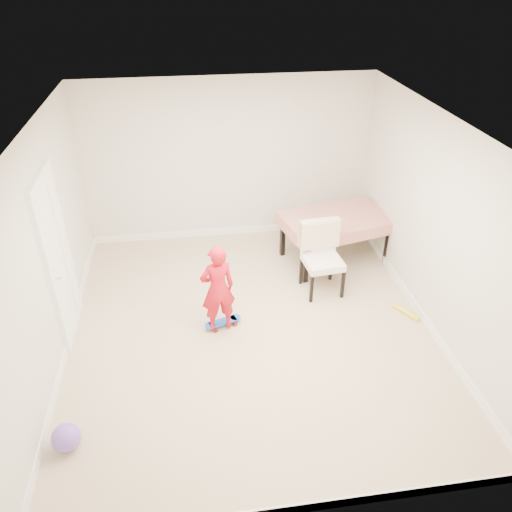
{
  "coord_description": "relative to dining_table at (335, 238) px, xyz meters",
  "views": [
    {
      "loc": [
        -0.65,
        -4.9,
        4.14
      ],
      "look_at": [
        0.1,
        0.2,
        0.95
      ],
      "focal_mm": 35.0,
      "sensor_mm": 36.0,
      "label": 1
    }
  ],
  "objects": [
    {
      "name": "ground",
      "position": [
        -1.5,
        -1.47,
        -0.37
      ],
      "size": [
        5.0,
        5.0,
        0.0
      ],
      "primitive_type": "plane",
      "color": "tan",
      "rests_on": "ground"
    },
    {
      "name": "ceiling",
      "position": [
        -1.5,
        -1.47,
        2.21
      ],
      "size": [
        4.5,
        5.0,
        0.04
      ],
      "primitive_type": "cube",
      "color": "white",
      "rests_on": "wall_back"
    },
    {
      "name": "wall_back",
      "position": [
        -1.5,
        1.01,
        0.93
      ],
      "size": [
        4.5,
        0.04,
        2.6
      ],
      "primitive_type": "cube",
      "color": "beige",
      "rests_on": "ground"
    },
    {
      "name": "wall_front",
      "position": [
        -1.5,
        -3.95,
        0.93
      ],
      "size": [
        4.5,
        0.04,
        2.6
      ],
      "primitive_type": "cube",
      "color": "beige",
      "rests_on": "ground"
    },
    {
      "name": "wall_left",
      "position": [
        -3.73,
        -1.47,
        0.93
      ],
      "size": [
        0.04,
        5.0,
        2.6
      ],
      "primitive_type": "cube",
      "color": "beige",
      "rests_on": "ground"
    },
    {
      "name": "wall_right",
      "position": [
        0.73,
        -1.47,
        0.93
      ],
      "size": [
        0.04,
        5.0,
        2.6
      ],
      "primitive_type": "cube",
      "color": "beige",
      "rests_on": "ground"
    },
    {
      "name": "door",
      "position": [
        -3.72,
        -1.17,
        0.66
      ],
      "size": [
        0.11,
        0.94,
        2.11
      ],
      "primitive_type": "cube",
      "color": "white",
      "rests_on": "ground"
    },
    {
      "name": "baseboard_back",
      "position": [
        -1.5,
        1.02,
        -0.31
      ],
      "size": [
        4.5,
        0.02,
        0.12
      ],
      "primitive_type": "cube",
      "color": "white",
      "rests_on": "ground"
    },
    {
      "name": "baseboard_front",
      "position": [
        -1.5,
        -3.96,
        -0.31
      ],
      "size": [
        4.5,
        0.02,
        0.12
      ],
      "primitive_type": "cube",
      "color": "white",
      "rests_on": "ground"
    },
    {
      "name": "baseboard_left",
      "position": [
        -3.74,
        -1.47,
        -0.31
      ],
      "size": [
        0.02,
        5.0,
        0.12
      ],
      "primitive_type": "cube",
      "color": "white",
      "rests_on": "ground"
    },
    {
      "name": "baseboard_right",
      "position": [
        0.74,
        -1.47,
        -0.31
      ],
      "size": [
        0.02,
        5.0,
        0.12
      ],
      "primitive_type": "cube",
      "color": "white",
      "rests_on": "ground"
    },
    {
      "name": "dining_table",
      "position": [
        0.0,
        0.0,
        0.0
      ],
      "size": [
        1.76,
        1.33,
        0.74
      ],
      "primitive_type": null,
      "rotation": [
        0.0,
        0.0,
        0.23
      ],
      "color": "#B7091D",
      "rests_on": "ground"
    },
    {
      "name": "dining_chair",
      "position": [
        -0.41,
        -0.8,
        0.14
      ],
      "size": [
        0.61,
        0.68,
        1.02
      ],
      "primitive_type": null,
      "rotation": [
        0.0,
        0.0,
        0.09
      ],
      "color": "white",
      "rests_on": "ground"
    },
    {
      "name": "skateboard",
      "position": [
        -1.85,
        -1.38,
        -0.33
      ],
      "size": [
        0.52,
        0.33,
        0.07
      ],
      "primitive_type": null,
      "rotation": [
        0.0,
        0.0,
        0.33
      ],
      "color": "blue",
      "rests_on": "ground"
    },
    {
      "name": "child",
      "position": [
        -1.9,
        -1.44,
        0.22
      ],
      "size": [
        0.48,
        0.37,
        1.18
      ],
      "primitive_type": "imported",
      "rotation": [
        0.0,
        0.0,
        3.36
      ],
      "color": "red",
      "rests_on": "ground"
    },
    {
      "name": "balloon",
      "position": [
        -3.5,
        -2.99,
        -0.23
      ],
      "size": [
        0.28,
        0.28,
        0.28
      ],
      "primitive_type": "sphere",
      "color": "#7755CC",
      "rests_on": "ground"
    },
    {
      "name": "foam_toy",
      "position": [
        0.58,
        -1.49,
        -0.34
      ],
      "size": [
        0.24,
        0.38,
        0.06
      ],
      "primitive_type": "cylinder",
      "rotation": [
        1.57,
        0.0,
        0.49
      ],
      "color": "yellow",
      "rests_on": "ground"
    }
  ]
}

